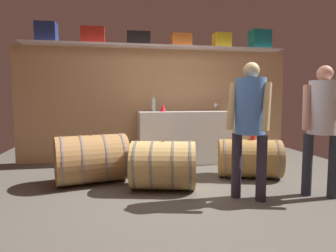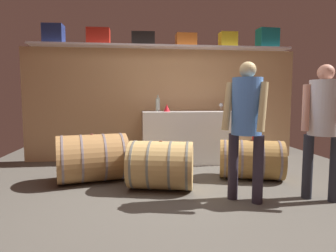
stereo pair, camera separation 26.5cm
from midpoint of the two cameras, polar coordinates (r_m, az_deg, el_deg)
ground_plane at (r=3.96m, az=3.58°, el=-11.43°), size 6.18×7.72×0.02m
back_wall_panel at (r=5.47m, az=0.48°, el=4.14°), size 4.98×0.10×2.03m
high_shelf_board at (r=5.39m, az=0.70°, el=15.09°), size 4.59×0.40×0.03m
toolcase_navy at (r=5.52m, az=-20.02°, el=16.41°), size 0.34×0.26×0.32m
toolcase_red at (r=5.40m, az=-11.95°, el=16.64°), size 0.39×0.21×0.28m
toolcase_black at (r=5.38m, az=-3.36°, el=16.48°), size 0.41×0.30×0.22m
toolcase_orange at (r=5.48m, az=4.96°, el=16.27°), size 0.36×0.25×0.22m
toolcase_yellow at (r=5.69m, az=12.93°, el=15.98°), size 0.30×0.22×0.27m
toolcase_teal at (r=5.98m, az=20.00°, el=15.68°), size 0.39×0.26×0.35m
work_cabinet at (r=5.20m, az=5.24°, el=-2.14°), size 1.58×0.64×0.91m
wine_bottle_clear at (r=5.13m, az=-0.49°, el=4.31°), size 0.08×0.08×0.29m
wine_glass at (r=5.43m, az=11.66°, el=3.95°), size 0.08×0.08×0.14m
red_funnel at (r=5.02m, az=1.28°, el=3.55°), size 0.11×0.11×0.13m
wine_barrel_near at (r=4.35m, az=17.56°, el=-6.25°), size 0.98×0.77×0.56m
wine_barrel_far at (r=3.69m, az=0.70°, el=-7.62°), size 0.90×0.76×0.62m
wine_barrel_flank at (r=4.11m, az=-12.70°, el=-6.08°), size 1.04×0.84×0.66m
tasting_cup at (r=4.32m, az=18.21°, el=-2.26°), size 0.07×0.07×0.05m
winemaker_pouring at (r=3.69m, az=29.83°, el=1.35°), size 0.47×0.44×1.50m
visitor_tasting at (r=3.32m, az=17.22°, el=1.72°), size 0.49×0.45×1.53m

